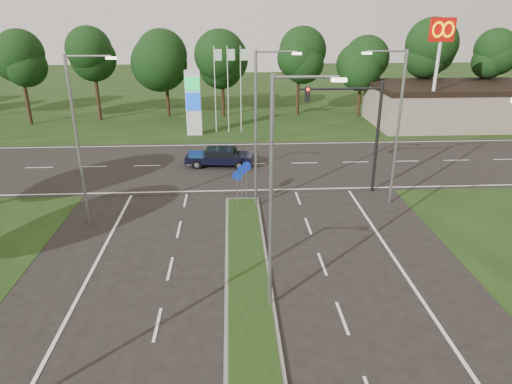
{
  "coord_description": "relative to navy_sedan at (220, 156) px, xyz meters",
  "views": [
    {
      "loc": [
        -0.6,
        -9.18,
        10.92
      ],
      "look_at": [
        0.63,
        12.69,
        2.2
      ],
      "focal_mm": 32.0,
      "sensor_mm": 36.0,
      "label": 1
    }
  ],
  "objects": [
    {
      "name": "streetlight_median_near",
      "position": [
        2.47,
        -17.76,
        4.35
      ],
      "size": [
        2.53,
        0.22,
        9.0
      ],
      "color": "gray",
      "rests_on": "ground"
    },
    {
      "name": "streetlight_left_far",
      "position": [
        -6.83,
        -9.76,
        4.35
      ],
      "size": [
        2.53,
        0.22,
        9.0
      ],
      "color": "gray",
      "rests_on": "ground"
    },
    {
      "name": "treeline_far",
      "position": [
        1.57,
        16.17,
        6.1
      ],
      "size": [
        6.0,
        6.0,
        9.9
      ],
      "color": "black",
      "rests_on": "ground"
    },
    {
      "name": "traffic_signal",
      "position": [
        8.66,
        -5.77,
        3.93
      ],
      "size": [
        5.1,
        0.42,
        7.0
      ],
      "color": "black",
      "rests_on": "ground"
    },
    {
      "name": "median_signs",
      "position": [
        1.47,
        -7.36,
        0.99
      ],
      "size": [
        1.16,
        1.76,
        2.38
      ],
      "color": "gray",
      "rests_on": "ground"
    },
    {
      "name": "cross_road",
      "position": [
        1.47,
        0.24,
        -0.73
      ],
      "size": [
        160.0,
        12.0,
        0.02
      ],
      "primitive_type": "cube",
      "color": "black",
      "rests_on": "ground"
    },
    {
      "name": "commercial_building",
      "position": [
        23.47,
        12.24,
        1.27
      ],
      "size": [
        16.0,
        9.0,
        4.0
      ],
      "primitive_type": "cube",
      "color": "gray",
      "rests_on": "ground"
    },
    {
      "name": "gas_pylon",
      "position": [
        -2.32,
        9.28,
        2.47
      ],
      "size": [
        5.8,
        1.26,
        8.0
      ],
      "color": "silver",
      "rests_on": "ground"
    },
    {
      "name": "navy_sedan",
      "position": [
        0.0,
        0.0,
        0.0
      ],
      "size": [
        5.12,
        2.57,
        1.35
      ],
      "rotation": [
        0.0,
        0.0,
        1.46
      ],
      "color": "black",
      "rests_on": "ground"
    },
    {
      "name": "median_kerb",
      "position": [
        1.47,
        -19.76,
        -0.67
      ],
      "size": [
        2.0,
        26.0,
        0.12
      ],
      "primitive_type": "cube",
      "color": "slate",
      "rests_on": "ground"
    },
    {
      "name": "streetlight_median_far",
      "position": [
        2.47,
        -7.76,
        4.35
      ],
      "size": [
        2.53,
        0.22,
        9.0
      ],
      "color": "gray",
      "rests_on": "ground"
    },
    {
      "name": "mcdonalds_sign",
      "position": [
        19.47,
        8.21,
        7.26
      ],
      "size": [
        2.2,
        0.47,
        10.4
      ],
      "color": "silver",
      "rests_on": "ground"
    },
    {
      "name": "streetlight_right_far",
      "position": [
        10.27,
        -7.76,
        4.35
      ],
      "size": [
        2.53,
        0.22,
        9.0
      ],
      "rotation": [
        0.0,
        0.0,
        3.14
      ],
      "color": "gray",
      "rests_on": "ground"
    },
    {
      "name": "verge_far",
      "position": [
        1.47,
        31.24,
        -0.73
      ],
      "size": [
        160.0,
        50.0,
        0.02
      ],
      "primitive_type": "cube",
      "color": "black",
      "rests_on": "ground"
    }
  ]
}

